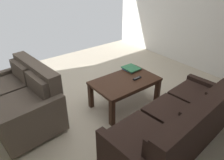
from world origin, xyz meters
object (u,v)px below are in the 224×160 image
coffee_table (125,84)px  tv_remote (137,78)px  sofa_main (180,124)px  loveseat_near (22,100)px  book_stack (131,68)px

coffee_table → tv_remote: tv_remote is taller
sofa_main → loveseat_near: size_ratio=1.41×
loveseat_near → book_stack: size_ratio=5.07×
sofa_main → coffee_table: size_ratio=1.90×
loveseat_near → coffee_table: bearing=157.2°
loveseat_near → tv_remote: bearing=156.9°
sofa_main → tv_remote: (-0.24, -1.03, 0.13)m
coffee_table → book_stack: bearing=-146.1°
tv_remote → coffee_table: bearing=-25.5°
loveseat_near → book_stack: bearing=168.0°
sofa_main → tv_remote: 1.07m
sofa_main → coffee_table: bearing=-93.0°
sofa_main → book_stack: (-0.40, -1.35, 0.14)m
book_stack → tv_remote: bearing=62.8°
coffee_table → sofa_main: bearing=87.0°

